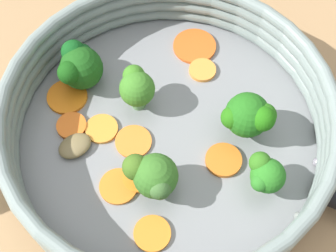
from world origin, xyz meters
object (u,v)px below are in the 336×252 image
carrot_slice_3 (138,177)px  mushroom_piece_0 (75,146)px  carrot_slice_4 (224,160)px  broccoli_floret_1 (265,175)px  carrot_slice_8 (133,142)px  broccoli_floret_4 (249,116)px  carrot_slice_9 (72,126)px  broccoli_floret_0 (79,65)px  carrot_slice_1 (67,97)px  broccoli_floret_2 (154,176)px  carrot_slice_5 (152,234)px  carrot_slice_0 (202,70)px  carrot_slice_6 (195,46)px  skillet (168,136)px  broccoli_floret_3 (136,86)px  carrot_slice_7 (102,129)px

carrot_slice_3 → mushroom_piece_0: size_ratio=0.92×
carrot_slice_4 → broccoli_floret_1: size_ratio=0.84×
carrot_slice_8 → broccoli_floret_4: broccoli_floret_4 is taller
broccoli_floret_4 → carrot_slice_3: bearing=-35.3°
carrot_slice_9 → broccoli_floret_1: (-0.04, 0.19, 0.02)m
broccoli_floret_1 → broccoli_floret_0: bearing=-94.4°
carrot_slice_3 → broccoli_floret_1: 0.12m
carrot_slice_1 → broccoli_floret_2: 0.14m
carrot_slice_4 → carrot_slice_5: 0.10m
carrot_slice_0 → broccoli_floret_0: (0.07, -0.11, 0.02)m
carrot_slice_6 → carrot_slice_1: bearing=-33.9°
skillet → broccoli_floret_0: bearing=-95.6°
carrot_slice_0 → carrot_slice_3: (0.14, 0.00, -0.00)m
skillet → carrot_slice_3: carrot_slice_3 is taller
carrot_slice_9 → broccoli_floret_1: broccoli_floret_1 is taller
broccoli_floret_2 → broccoli_floret_4: bearing=153.0°
carrot_slice_4 → carrot_slice_9: bearing=-74.3°
broccoli_floret_4 → broccoli_floret_3: bearing=-78.7°
broccoli_floret_4 → broccoli_floret_1: bearing=40.4°
broccoli_floret_1 → carrot_slice_3: bearing=-64.3°
mushroom_piece_0 → broccoli_floret_2: bearing=91.9°
carrot_slice_5 → broccoli_floret_0: size_ratio=0.65×
broccoli_floret_3 → carrot_slice_9: bearing=-35.9°
carrot_slice_7 → broccoli_floret_4: broccoli_floret_4 is taller
skillet → carrot_slice_8: size_ratio=8.44×
carrot_slice_0 → broccoli_floret_1: (0.09, 0.11, 0.02)m
skillet → carrot_slice_0: bearing=-176.3°
carrot_slice_4 → broccoli_floret_3: (-0.02, -0.11, 0.03)m
carrot_slice_8 → mushroom_piece_0: 0.06m
carrot_slice_1 → broccoli_floret_2: broccoli_floret_2 is taller
carrot_slice_1 → carrot_slice_4: carrot_slice_4 is taller
carrot_slice_8 → broccoli_floret_3: 0.05m
broccoli_floret_0 → broccoli_floret_2: size_ratio=1.10×
carrot_slice_3 → carrot_slice_9: carrot_slice_9 is taller
carrot_slice_7 → mushroom_piece_0: bearing=-19.7°
skillet → mushroom_piece_0: mushroom_piece_0 is taller
broccoli_floret_4 → mushroom_piece_0: (0.10, -0.14, -0.03)m
carrot_slice_4 → carrot_slice_7: (0.03, -0.12, -0.00)m
carrot_slice_0 → skillet: bearing=3.7°
skillet → carrot_slice_1: size_ratio=7.30×
carrot_slice_3 → broccoli_floret_2: bearing=88.1°
carrot_slice_7 → broccoli_floret_0: bearing=-128.5°
carrot_slice_4 → broccoli_floret_0: (-0.01, -0.17, 0.02)m
broccoli_floret_2 → carrot_slice_3: bearing=-91.9°
carrot_slice_5 → broccoli_floret_1: broccoli_floret_1 is taller
carrot_slice_4 → carrot_slice_8: bearing=-73.4°
carrot_slice_3 → broccoli_floret_0: 0.13m
carrot_slice_0 → broccoli_floret_1: size_ratio=0.69×
skillet → carrot_slice_8: 0.04m
carrot_slice_6 → broccoli_floret_1: broccoli_floret_1 is taller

